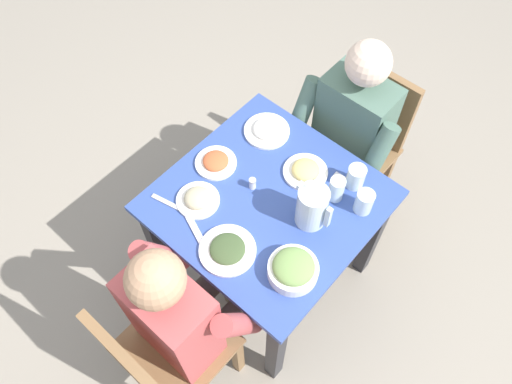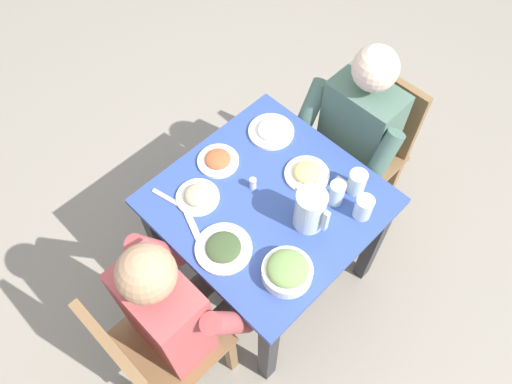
% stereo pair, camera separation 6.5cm
% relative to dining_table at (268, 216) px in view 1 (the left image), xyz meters
% --- Properties ---
extents(ground_plane, '(8.00, 8.00, 0.00)m').
position_rel_dining_table_xyz_m(ground_plane, '(0.00, 0.00, -0.60)').
color(ground_plane, gray).
extents(dining_table, '(0.82, 0.82, 0.73)m').
position_rel_dining_table_xyz_m(dining_table, '(0.00, 0.00, 0.00)').
color(dining_table, '#334C99').
rests_on(dining_table, ground_plane).
extents(chair_near, '(0.40, 0.40, 0.85)m').
position_rel_dining_table_xyz_m(chair_near, '(0.05, -0.70, -0.12)').
color(chair_near, olive).
rests_on(chair_near, ground_plane).
extents(chair_far, '(0.40, 0.40, 0.85)m').
position_rel_dining_table_xyz_m(chair_far, '(0.01, 0.70, -0.12)').
color(chair_far, olive).
rests_on(chair_far, ground_plane).
extents(diner_near, '(0.48, 0.53, 1.15)m').
position_rel_dining_table_xyz_m(diner_near, '(0.05, -0.50, 0.03)').
color(diner_near, '#B24C4C').
rests_on(diner_near, ground_plane).
extents(diner_far, '(0.48, 0.53, 1.15)m').
position_rel_dining_table_xyz_m(diner_far, '(0.01, 0.50, 0.03)').
color(diner_far, '#4C6B5B').
rests_on(diner_far, ground_plane).
extents(water_pitcher, '(0.16, 0.12, 0.19)m').
position_rel_dining_table_xyz_m(water_pitcher, '(0.18, 0.04, 0.23)').
color(water_pitcher, silver).
rests_on(water_pitcher, dining_table).
extents(salad_bowl, '(0.19, 0.19, 0.09)m').
position_rel_dining_table_xyz_m(salad_bowl, '(0.28, -0.19, 0.18)').
color(salad_bowl, white).
rests_on(salad_bowl, dining_table).
extents(plate_dolmas, '(0.22, 0.22, 0.04)m').
position_rel_dining_table_xyz_m(plate_dolmas, '(0.04, -0.28, 0.15)').
color(plate_dolmas, white).
rests_on(plate_dolmas, dining_table).
extents(plate_fries, '(0.19, 0.19, 0.05)m').
position_rel_dining_table_xyz_m(plate_fries, '(0.03, 0.20, 0.15)').
color(plate_fries, white).
rests_on(plate_fries, dining_table).
extents(plate_rice_curry, '(0.18, 0.18, 0.04)m').
position_rel_dining_table_xyz_m(plate_rice_curry, '(-0.28, -0.01, 0.15)').
color(plate_rice_curry, white).
rests_on(plate_rice_curry, dining_table).
extents(plate_yoghurt, '(0.20, 0.20, 0.04)m').
position_rel_dining_table_xyz_m(plate_yoghurt, '(-0.23, 0.26, 0.15)').
color(plate_yoghurt, white).
rests_on(plate_yoghurt, dining_table).
extents(plate_beans, '(0.18, 0.18, 0.05)m').
position_rel_dining_table_xyz_m(plate_beans, '(-0.20, -0.20, 0.15)').
color(plate_beans, white).
rests_on(plate_beans, dining_table).
extents(water_glass_near_right, '(0.07, 0.07, 0.11)m').
position_rel_dining_table_xyz_m(water_glass_near_right, '(0.31, 0.21, 0.19)').
color(water_glass_near_right, silver).
rests_on(water_glass_near_right, dining_table).
extents(water_glass_by_pitcher, '(0.06, 0.06, 0.11)m').
position_rel_dining_table_xyz_m(water_glass_by_pitcher, '(0.19, 0.19, 0.19)').
color(water_glass_by_pitcher, silver).
rests_on(water_glass_by_pitcher, dining_table).
extents(water_glass_center, '(0.07, 0.07, 0.11)m').
position_rel_dining_table_xyz_m(water_glass_center, '(0.22, 0.29, 0.19)').
color(water_glass_center, silver).
rests_on(water_glass_center, dining_table).
extents(salt_shaker, '(0.03, 0.03, 0.05)m').
position_rel_dining_table_xyz_m(salt_shaker, '(-0.09, -0.00, 0.17)').
color(salt_shaker, white).
rests_on(salt_shaker, dining_table).
extents(fork_near, '(0.17, 0.04, 0.01)m').
position_rel_dining_table_xyz_m(fork_near, '(0.21, 0.28, 0.14)').
color(fork_near, silver).
rests_on(fork_near, dining_table).
extents(knife_near, '(0.18, 0.06, 0.01)m').
position_rel_dining_table_xyz_m(knife_near, '(-0.27, -0.28, 0.14)').
color(knife_near, silver).
rests_on(knife_near, dining_table).
extents(fork_far, '(0.17, 0.08, 0.01)m').
position_rel_dining_table_xyz_m(fork_far, '(-0.13, -0.29, 0.14)').
color(fork_far, silver).
rests_on(fork_far, dining_table).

